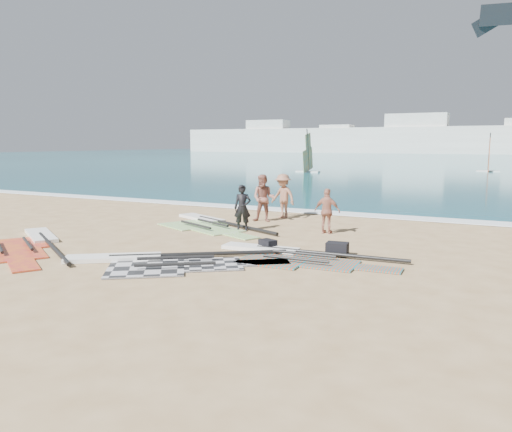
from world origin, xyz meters
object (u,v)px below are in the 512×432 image
at_px(gear_bag_far, 268,245).
at_px(person_wetsuit, 243,208).
at_px(rig_grey, 158,261).
at_px(beachgoer_mid, 283,196).
at_px(rig_red, 29,244).
at_px(rig_orange, 289,255).
at_px(gear_bag_near, 337,249).
at_px(rig_green, 208,224).
at_px(beachgoer_left, 264,198).
at_px(beachgoer_back, 327,211).

xyz_separation_m(gear_bag_far, person_wetsuit, (-2.24, 2.54, 0.71)).
xyz_separation_m(rig_grey, beachgoer_mid, (-0.30, 9.13, 0.91)).
height_order(rig_red, gear_bag_far, gear_bag_far).
relative_size(rig_orange, gear_bag_near, 9.12).
bearing_deg(person_wetsuit, rig_green, 140.46).
height_order(gear_bag_near, beachgoer_left, beachgoer_left).
height_order(rig_green, person_wetsuit, person_wetsuit).
height_order(rig_orange, beachgoer_left, beachgoer_left).
bearing_deg(person_wetsuit, rig_orange, -67.59).
bearing_deg(rig_grey, beachgoer_left, 59.61).
height_order(rig_green, beachgoer_left, beachgoer_left).
xyz_separation_m(beachgoer_left, beachgoer_back, (3.24, -1.44, -0.16)).
bearing_deg(gear_bag_near, rig_orange, -145.44).
height_order(rig_red, beachgoer_left, beachgoer_left).
bearing_deg(person_wetsuit, rig_red, -154.62).
distance_m(rig_orange, person_wetsuit, 4.64).
relative_size(rig_red, beachgoer_mid, 2.93).
xyz_separation_m(rig_red, person_wetsuit, (4.83, 5.42, 0.81)).
distance_m(beachgoer_left, beachgoer_mid, 1.36).
bearing_deg(rig_grey, rig_orange, 3.04).
height_order(rig_grey, gear_bag_near, gear_bag_near).
xyz_separation_m(rig_grey, person_wetsuit, (-0.33, 5.48, 0.81)).
xyz_separation_m(gear_bag_near, beachgoer_back, (-1.43, 3.30, 0.62)).
relative_size(rig_grey, beachgoer_back, 3.65).
height_order(rig_grey, gear_bag_far, gear_bag_far).
height_order(person_wetsuit, beachgoer_mid, beachgoer_mid).
xyz_separation_m(rig_green, beachgoer_mid, (1.92, 3.09, 0.91)).
distance_m(gear_bag_far, beachgoer_left, 5.53).
xyz_separation_m(gear_bag_near, person_wetsuit, (-4.41, 2.41, 0.66)).
relative_size(gear_bag_near, person_wetsuit, 0.36).
xyz_separation_m(rig_green, gear_bag_near, (6.30, -2.98, 0.14)).
distance_m(rig_green, beachgoer_back, 4.94).
bearing_deg(beachgoer_back, rig_red, 39.95).
xyz_separation_m(rig_green, gear_bag_far, (4.14, -3.11, 0.10)).
relative_size(gear_bag_far, beachgoer_back, 0.31).
distance_m(rig_grey, rig_red, 5.16).
bearing_deg(rig_red, rig_green, 96.10).
relative_size(beachgoer_mid, beachgoer_back, 1.17).
xyz_separation_m(person_wetsuit, beachgoer_left, (-0.26, 2.32, 0.12)).
bearing_deg(beachgoer_back, gear_bag_near, 114.54).
height_order(person_wetsuit, beachgoer_left, beachgoer_left).
bearing_deg(gear_bag_near, beachgoer_back, 113.50).
distance_m(gear_bag_near, gear_bag_far, 2.17).
distance_m(rig_red, beachgoer_mid, 10.33).
distance_m(rig_red, beachgoer_left, 9.03).
bearing_deg(beachgoer_mid, beachgoer_left, -85.11).
relative_size(person_wetsuit, beachgoer_back, 1.05).
height_order(gear_bag_far, beachgoer_back, beachgoer_back).
distance_m(rig_orange, beachgoer_left, 6.62).
bearing_deg(beachgoer_back, rig_green, 4.80).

